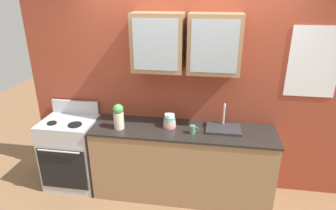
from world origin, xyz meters
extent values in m
plane|color=brown|center=(0.00, 0.00, 0.00)|extent=(10.00, 10.00, 0.00)
cube|color=#993D28|center=(0.00, 0.34, 1.25)|extent=(4.05, 0.10, 2.50)
cube|color=#93704C|center=(-0.31, 0.14, 1.91)|extent=(0.57, 0.30, 0.65)
cube|color=#9EADB7|center=(-0.31, -0.02, 1.91)|extent=(0.49, 0.01, 0.55)
cube|color=#93704C|center=(0.31, 0.14, 1.91)|extent=(0.57, 0.30, 0.65)
cube|color=#9EADB7|center=(0.31, -0.02, 1.91)|extent=(0.49, 0.01, 0.55)
cube|color=white|center=(1.41, 0.29, 1.72)|extent=(0.55, 0.01, 0.80)
cube|color=#93704C|center=(0.00, 0.00, 0.45)|extent=(2.17, 0.56, 0.90)
cube|color=black|center=(0.00, 0.00, 0.91)|extent=(2.19, 0.59, 0.03)
cube|color=silver|center=(-1.46, 0.00, 0.46)|extent=(0.67, 0.54, 0.93)
cube|color=black|center=(-1.46, -0.27, 0.39)|extent=(0.62, 0.01, 0.56)
cylinder|color=silver|center=(-1.46, -0.30, 0.67)|extent=(0.54, 0.02, 0.02)
cube|color=silver|center=(-1.46, 0.25, 1.02)|extent=(0.64, 0.04, 0.18)
cylinder|color=black|center=(-1.61, -0.10, 0.94)|extent=(0.11, 0.11, 0.02)
cylinder|color=black|center=(-1.31, -0.10, 0.94)|extent=(0.16, 0.16, 0.02)
cube|color=#2D2D30|center=(0.47, 0.05, 0.94)|extent=(0.41, 0.29, 0.03)
cylinder|color=silver|center=(0.47, 0.17, 1.08)|extent=(0.02, 0.02, 0.26)
cylinder|color=silver|center=(0.47, 0.11, 1.21)|extent=(0.02, 0.12, 0.02)
cylinder|color=#D87F84|center=(-0.16, 0.04, 0.94)|extent=(0.16, 0.16, 0.04)
cylinder|color=#E0AD7F|center=(-0.16, 0.04, 0.98)|extent=(0.15, 0.15, 0.05)
cylinder|color=#8CB7E0|center=(-0.16, 0.04, 1.01)|extent=(0.14, 0.14, 0.05)
cylinder|color=#669972|center=(-0.16, 0.04, 1.04)|extent=(0.13, 0.13, 0.04)
cylinder|color=white|center=(-0.16, 0.04, 1.07)|extent=(0.12, 0.12, 0.04)
cylinder|color=beige|center=(-0.75, -0.09, 1.03)|extent=(0.12, 0.12, 0.20)
sphere|color=#4C994C|center=(-0.75, -0.09, 1.17)|extent=(0.12, 0.12, 0.12)
cylinder|color=#4C7F59|center=(0.12, -0.09, 0.98)|extent=(0.07, 0.07, 0.10)
torus|color=#4C7F59|center=(0.16, -0.09, 0.98)|extent=(0.06, 0.01, 0.06)
camera|label=1|loc=(0.30, -3.05, 2.48)|focal=30.81mm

